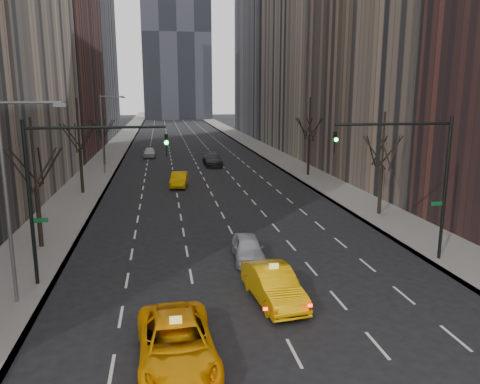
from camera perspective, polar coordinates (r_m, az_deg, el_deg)
name	(u,v)px	position (r m, az deg, el deg)	size (l,w,h in m)	color
sidewalk_left	(115,149)	(81.87, -14.97, 5.07)	(4.50, 320.00, 0.15)	slate
sidewalk_right	(257,146)	(83.22, 2.14, 5.58)	(4.50, 320.00, 0.15)	slate
bld_left_far	(40,5)	(79.83, -23.21, 20.19)	(14.00, 28.00, 44.00)	brown
bld_right_deep	(277,1)	(110.89, 4.49, 22.16)	(14.00, 30.00, 58.00)	slate
tree_lw_b	(36,189)	(30.45, -23.57, 0.33)	(3.36, 3.50, 7.82)	black
tree_lw_c	(80,151)	(45.90, -18.92, 4.70)	(3.36, 3.50, 8.74)	black
tree_lw_d	(103,138)	(63.68, -16.36, 6.29)	(3.36, 3.50, 7.36)	black
tree_rw_b	(382,168)	(37.32, 16.88, 2.80)	(3.36, 3.50, 7.82)	black
tree_rw_c	(309,141)	(53.86, 8.41, 6.20)	(3.36, 3.50, 8.74)	black
traffic_mast_left	(65,176)	(23.74, -20.54, 1.87)	(6.69, 0.39, 8.00)	black
traffic_mast_right	(419,166)	(27.00, 20.94, 2.98)	(6.69, 0.39, 8.00)	black
streetlight_near	(13,182)	(22.22, -25.89, 1.12)	(2.83, 0.22, 9.00)	slate
streetlight_far	(105,126)	(56.45, -16.11, 7.73)	(2.83, 0.22, 9.00)	slate
taxi_suv	(177,344)	(17.21, -7.73, -17.89)	(2.65, 5.75, 1.60)	#FFA405
taxi_sedan	(274,285)	(21.69, 4.11, -11.24)	(1.70, 4.87, 1.60)	#FFB005
silver_sedan_ahead	(248,248)	(26.76, 0.98, -6.86)	(1.65, 4.10, 1.40)	#AAACB2
far_taxi	(179,179)	(47.91, -7.42, 1.53)	(1.56, 4.46, 1.47)	#E6A604
far_suv_grey	(213,160)	(61.44, -3.35, 3.95)	(2.20, 5.42, 1.57)	#323338
far_car_white	(150,152)	(70.75, -10.97, 4.77)	(1.74, 4.32, 1.47)	silver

